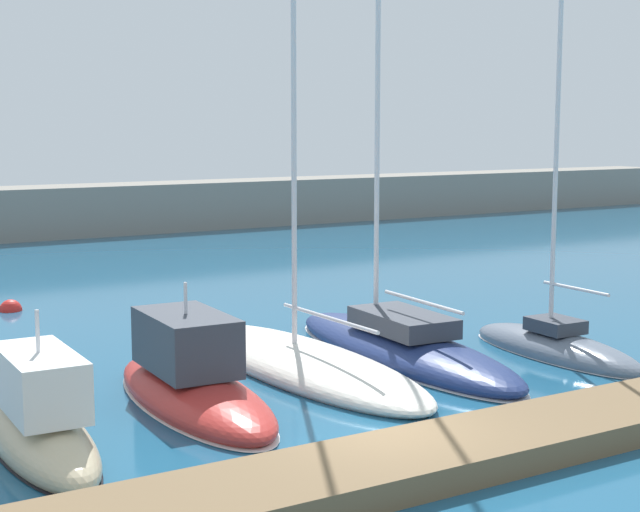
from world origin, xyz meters
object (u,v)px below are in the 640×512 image
sailboat_ivory_fourth (302,360)px  sailboat_navy_fifth (401,345)px  sailboat_slate_sixth (555,346)px  motorboat_red_third (191,382)px  motorboat_sand_second (39,424)px  mooring_buoy_red (11,311)px

sailboat_ivory_fourth → sailboat_navy_fifth: bearing=-94.2°
sailboat_navy_fifth → sailboat_slate_sixth: (3.81, -2.03, -0.10)m
motorboat_red_third → sailboat_navy_fifth: sailboat_navy_fifth is taller
motorboat_red_third → motorboat_sand_second: bearing=111.7°
sailboat_slate_sixth → mooring_buoy_red: (-11.27, 14.46, -0.24)m
motorboat_red_third → sailboat_ivory_fourth: sailboat_ivory_fourth is taller
motorboat_red_third → sailboat_slate_sixth: size_ratio=0.56×
mooring_buoy_red → sailboat_navy_fifth: bearing=-59.0°
sailboat_navy_fifth → sailboat_slate_sixth: 4.31m
motorboat_sand_second → sailboat_slate_sixth: bearing=-86.5°
motorboat_sand_second → mooring_buoy_red: bearing=-10.2°
motorboat_red_third → mooring_buoy_red: (-0.69, 13.57, -0.51)m
sailboat_navy_fifth → sailboat_slate_sixth: sailboat_navy_fifth is taller
motorboat_sand_second → sailboat_slate_sixth: sailboat_slate_sixth is taller
motorboat_red_third → sailboat_ivory_fourth: bearing=-67.9°
motorboat_red_third → mooring_buoy_red: bearing=5.7°
motorboat_sand_second → sailboat_navy_fifth: 10.91m
sailboat_slate_sixth → mooring_buoy_red: bearing=40.5°
mooring_buoy_red → sailboat_ivory_fourth: bearing=-70.3°
motorboat_sand_second → motorboat_red_third: bearing=-69.2°
motorboat_sand_second → mooring_buoy_red: motorboat_sand_second is taller
motorboat_red_third → sailboat_ivory_fourth: size_ratio=0.37×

